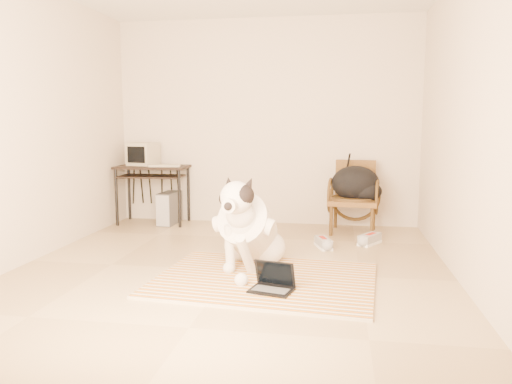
% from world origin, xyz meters
% --- Properties ---
extents(floor, '(4.50, 4.50, 0.00)m').
position_xyz_m(floor, '(0.00, 0.00, 0.00)').
color(floor, tan).
rests_on(floor, ground).
extents(wall_back, '(4.50, 0.00, 4.50)m').
position_xyz_m(wall_back, '(0.00, 2.25, 1.35)').
color(wall_back, beige).
rests_on(wall_back, floor).
extents(wall_front, '(4.50, 0.00, 4.50)m').
position_xyz_m(wall_front, '(0.00, -2.25, 1.35)').
color(wall_front, beige).
rests_on(wall_front, floor).
extents(wall_left, '(0.00, 4.50, 4.50)m').
position_xyz_m(wall_left, '(-2.00, 0.00, 1.35)').
color(wall_left, beige).
rests_on(wall_left, floor).
extents(wall_right, '(0.00, 4.50, 4.50)m').
position_xyz_m(wall_right, '(2.00, 0.00, 1.35)').
color(wall_right, beige).
rests_on(wall_right, floor).
extents(rug, '(1.97, 1.57, 0.02)m').
position_xyz_m(rug, '(0.35, -0.25, 0.01)').
color(rug, '#C9660F').
rests_on(rug, floor).
extents(dog, '(0.61, 1.29, 0.92)m').
position_xyz_m(dog, '(0.15, 0.12, 0.37)').
color(dog, silver).
rests_on(dog, rug).
extents(laptop, '(0.38, 0.31, 0.23)m').
position_xyz_m(laptop, '(0.46, -0.54, 0.08)').
color(laptop, black).
rests_on(laptop, rug).
extents(computer_desk, '(0.95, 0.54, 0.78)m').
position_xyz_m(computer_desk, '(-1.48, 1.95, 0.67)').
color(computer_desk, black).
rests_on(computer_desk, floor).
extents(crt_monitor, '(0.40, 0.39, 0.30)m').
position_xyz_m(crt_monitor, '(-1.63, 2.02, 0.93)').
color(crt_monitor, '#B0A58A').
rests_on(crt_monitor, computer_desk).
extents(desk_keyboard, '(0.42, 0.22, 0.03)m').
position_xyz_m(desk_keyboard, '(-1.27, 1.85, 0.79)').
color(desk_keyboard, '#B0A58A').
rests_on(desk_keyboard, computer_desk).
extents(pc_tower, '(0.22, 0.47, 0.43)m').
position_xyz_m(pc_tower, '(-1.26, 1.95, 0.21)').
color(pc_tower, '#47474A').
rests_on(pc_tower, floor).
extents(rattan_chair, '(0.64, 0.62, 0.88)m').
position_xyz_m(rattan_chair, '(1.16, 1.85, 0.44)').
color(rattan_chair, brown).
rests_on(rattan_chair, floor).
extents(backpack, '(0.60, 0.48, 0.43)m').
position_xyz_m(backpack, '(1.20, 1.79, 0.60)').
color(backpack, black).
rests_on(backpack, rattan_chair).
extents(sneaker_left, '(0.22, 0.34, 0.11)m').
position_xyz_m(sneaker_left, '(0.82, 0.98, 0.05)').
color(sneaker_left, white).
rests_on(sneaker_left, floor).
extents(sneaker_right, '(0.29, 0.35, 0.12)m').
position_xyz_m(sneaker_right, '(1.33, 1.22, 0.05)').
color(sneaker_right, white).
rests_on(sneaker_right, floor).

